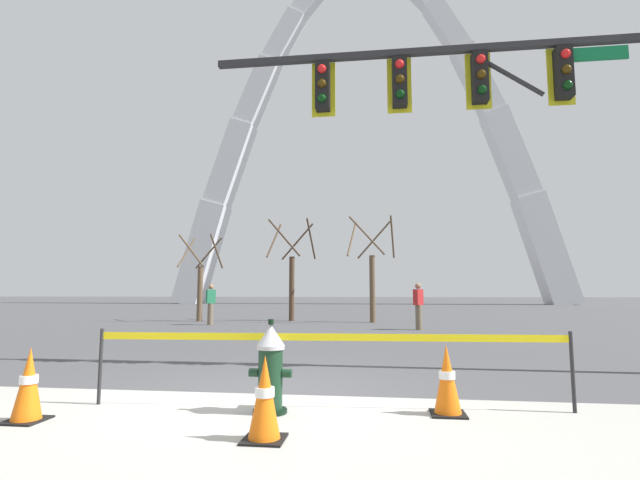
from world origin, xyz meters
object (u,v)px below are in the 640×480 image
object	(u,v)px
traffic_cone_by_hydrant	(265,399)
pedestrian_standing_center	(211,304)
fire_hydrant	(271,368)
traffic_cone_mid_sidewalk	(28,385)
traffic_cone_curb_edge	(447,380)
traffic_signal_gantry	(506,112)
monument_arch	(365,146)
pedestrian_walking_left	(418,306)

from	to	relation	value
traffic_cone_by_hydrant	pedestrian_standing_center	world-z (taller)	pedestrian_standing_center
fire_hydrant	traffic_cone_mid_sidewalk	bearing A→B (deg)	-164.73
fire_hydrant	pedestrian_standing_center	size ratio (longest dim) A/B	0.62
traffic_cone_by_hydrant	traffic_cone_curb_edge	bearing A→B (deg)	32.09
traffic_signal_gantry	pedestrian_standing_center	xyz separation A→B (m)	(-8.86, 9.62, -3.59)
traffic_cone_by_hydrant	monument_arch	world-z (taller)	monument_arch
traffic_cone_curb_edge	traffic_signal_gantry	distance (m)	5.26
monument_arch	pedestrian_standing_center	world-z (taller)	monument_arch
traffic_cone_mid_sidewalk	pedestrian_walking_left	distance (m)	12.94
monument_arch	pedestrian_walking_left	bearing A→B (deg)	-85.40
traffic_cone_curb_edge	monument_arch	bearing A→B (deg)	92.70
fire_hydrant	traffic_signal_gantry	world-z (taller)	traffic_signal_gantry
traffic_cone_mid_sidewalk	traffic_cone_curb_edge	xyz separation A→B (m)	(4.18, 0.79, 0.00)
traffic_cone_mid_sidewalk	pedestrian_walking_left	xyz separation A→B (m)	(4.80, 12.01, 0.46)
fire_hydrant	traffic_cone_by_hydrant	size ratio (longest dim) A/B	1.36
fire_hydrant	traffic_cone_curb_edge	size ratio (longest dim) A/B	1.36
traffic_cone_curb_edge	monument_arch	size ratio (longest dim) A/B	0.02
traffic_cone_mid_sidewalk	traffic_cone_curb_edge	distance (m)	4.25
fire_hydrant	pedestrian_standing_center	world-z (taller)	pedestrian_standing_center
traffic_signal_gantry	pedestrian_walking_left	size ratio (longest dim) A/B	4.92
fire_hydrant	traffic_signal_gantry	distance (m)	6.08
monument_arch	pedestrian_standing_center	size ratio (longest dim) A/B	27.33
traffic_cone_mid_sidewalk	monument_arch	world-z (taller)	monument_arch
pedestrian_standing_center	fire_hydrant	bearing A→B (deg)	-66.84
traffic_cone_mid_sidewalk	traffic_signal_gantry	distance (m)	7.95
fire_hydrant	traffic_cone_by_hydrant	bearing A→B (deg)	-79.77
traffic_cone_by_hydrant	traffic_cone_mid_sidewalk	size ratio (longest dim) A/B	1.00
traffic_cone_mid_sidewalk	monument_arch	xyz separation A→B (m)	(2.02, 46.55, 17.34)
fire_hydrant	pedestrian_walking_left	world-z (taller)	pedestrian_walking_left
fire_hydrant	monument_arch	xyz separation A→B (m)	(-0.30, 45.92, 17.23)
traffic_cone_curb_edge	pedestrian_standing_center	bearing A→B (deg)	120.13
traffic_signal_gantry	monument_arch	world-z (taller)	monument_arch
traffic_cone_curb_edge	pedestrian_walking_left	bearing A→B (deg)	86.84
traffic_cone_mid_sidewalk	pedestrian_standing_center	distance (m)	13.76
fire_hydrant	traffic_cone_by_hydrant	world-z (taller)	fire_hydrant
fire_hydrant	pedestrian_walking_left	xyz separation A→B (m)	(2.48, 11.38, 0.35)
traffic_cone_mid_sidewalk	pedestrian_standing_center	world-z (taller)	pedestrian_standing_center
pedestrian_walking_left	pedestrian_standing_center	world-z (taller)	same
traffic_cone_mid_sidewalk	pedestrian_walking_left	bearing A→B (deg)	68.23
monument_arch	pedestrian_walking_left	world-z (taller)	monument_arch
pedestrian_walking_left	traffic_cone_by_hydrant	bearing A→B (deg)	-100.67
traffic_cone_mid_sidewalk	pedestrian_walking_left	world-z (taller)	pedestrian_walking_left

